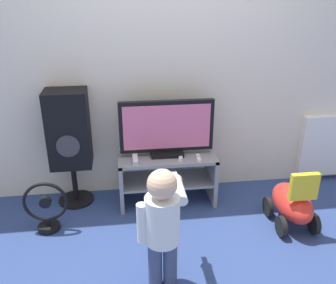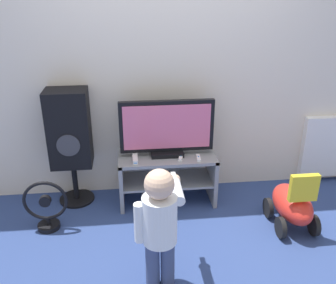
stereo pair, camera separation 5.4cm
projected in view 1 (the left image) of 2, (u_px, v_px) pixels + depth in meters
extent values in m
plane|color=navy|center=(170.00, 211.00, 3.50)|extent=(16.00, 16.00, 0.00)
cube|color=silver|center=(163.00, 62.00, 3.43)|extent=(10.00, 0.06, 2.60)
cube|color=gray|center=(167.00, 157.00, 3.50)|extent=(0.91, 0.41, 0.03)
cube|color=gray|center=(167.00, 180.00, 3.60)|extent=(0.87, 0.37, 0.02)
cube|color=gray|center=(121.00, 181.00, 3.54)|extent=(0.04, 0.41, 0.49)
cube|color=gray|center=(211.00, 175.00, 3.64)|extent=(0.04, 0.41, 0.49)
cube|color=black|center=(167.00, 152.00, 3.51)|extent=(0.30, 0.20, 0.04)
cube|color=black|center=(167.00, 126.00, 3.40)|extent=(0.86, 0.05, 0.49)
cube|color=#D8668C|center=(167.00, 127.00, 3.38)|extent=(0.79, 0.01, 0.42)
cube|color=white|center=(135.00, 159.00, 3.38)|extent=(0.05, 0.19, 0.04)
cube|color=#3F8CE5|center=(136.00, 163.00, 3.30)|extent=(0.03, 0.00, 0.01)
cube|color=white|center=(198.00, 158.00, 3.42)|extent=(0.05, 0.13, 0.02)
cylinder|color=#337FD8|center=(198.00, 156.00, 3.42)|extent=(0.01, 0.01, 0.00)
cube|color=white|center=(181.00, 157.00, 3.43)|extent=(0.06, 0.13, 0.02)
cylinder|color=#337FD8|center=(181.00, 156.00, 3.43)|extent=(0.01, 0.01, 0.00)
cylinder|color=#3F4C72|center=(155.00, 263.00, 2.60)|extent=(0.10, 0.10, 0.38)
cylinder|color=#3F4C72|center=(170.00, 262.00, 2.61)|extent=(0.10, 0.10, 0.38)
cylinder|color=white|center=(162.00, 220.00, 2.46)|extent=(0.23, 0.23, 0.34)
sphere|color=beige|center=(162.00, 184.00, 2.35)|extent=(0.20, 0.20, 0.20)
cylinder|color=white|center=(142.00, 223.00, 2.45)|extent=(0.07, 0.07, 0.29)
cylinder|color=white|center=(179.00, 190.00, 2.55)|extent=(0.07, 0.29, 0.07)
sphere|color=beige|center=(176.00, 180.00, 2.68)|extent=(0.09, 0.09, 0.09)
cube|color=white|center=(176.00, 177.00, 2.72)|extent=(0.03, 0.13, 0.02)
cylinder|color=black|center=(77.00, 199.00, 3.67)|extent=(0.34, 0.34, 0.02)
cylinder|color=black|center=(75.00, 183.00, 3.60)|extent=(0.05, 0.05, 0.39)
cube|color=black|center=(69.00, 129.00, 3.37)|extent=(0.37, 0.28, 0.72)
cylinder|color=#38383D|center=(68.00, 146.00, 3.29)|extent=(0.21, 0.01, 0.21)
cylinder|color=black|center=(49.00, 227.00, 3.25)|extent=(0.19, 0.19, 0.04)
cylinder|color=black|center=(48.00, 222.00, 3.23)|extent=(0.04, 0.04, 0.06)
torus|color=black|center=(45.00, 202.00, 3.15)|extent=(0.38, 0.03, 0.38)
cylinder|color=black|center=(45.00, 202.00, 3.15)|extent=(0.10, 0.05, 0.10)
ellipsoid|color=red|center=(292.00, 202.00, 3.24)|extent=(0.29, 0.54, 0.26)
cube|color=yellow|center=(304.00, 187.00, 3.01)|extent=(0.23, 0.05, 0.23)
cylinder|color=black|center=(268.00, 207.00, 3.41)|extent=(0.04, 0.18, 0.18)
cylinder|color=black|center=(298.00, 205.00, 3.44)|extent=(0.04, 0.18, 0.18)
cylinder|color=black|center=(281.00, 226.00, 3.14)|extent=(0.04, 0.18, 0.18)
cylinder|color=black|center=(314.00, 224.00, 3.18)|extent=(0.04, 0.18, 0.18)
cube|color=white|center=(332.00, 145.00, 3.94)|extent=(0.70, 0.08, 0.66)
cube|color=silver|center=(305.00, 177.00, 4.05)|extent=(0.03, 0.05, 0.06)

